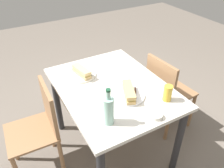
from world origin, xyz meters
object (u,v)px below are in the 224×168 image
Objects in this scene: plate_near at (129,96)px; chair_far at (166,90)px; baguette_sandwich_far at (81,71)px; olive_bowl at (156,116)px; knife_far at (86,72)px; plate_far at (82,75)px; baguette_sandwich_near at (129,92)px; chair_near at (40,126)px; knife_near at (136,93)px; dining_table at (112,97)px; beer_glass at (168,93)px; water_bottle at (108,110)px.

chair_far is at bearing 107.71° from plate_near.
olive_bowl is (0.76, 0.24, -0.03)m from baguette_sandwich_far.
baguette_sandwich_far is at bearing -109.41° from chair_far.
plate_far is at bearing -68.43° from knife_far.
baguette_sandwich_near is 0.50m from baguette_sandwich_far.
chair_near is 0.61m from knife_far.
knife_near is 0.54m from knife_far.
baguette_sandwich_far is at bearing -149.38° from dining_table.
olive_bowl is (0.49, 0.08, 0.13)m from dining_table.
dining_table is at bearing -143.29° from beer_glass.
dining_table is at bearing 30.62° from baguette_sandwich_far.
dining_table is 0.36m from baguette_sandwich_far.
chair_near is 6.58× the size of beer_glass.
plate_far is at bearing -151.26° from knife_near.
beer_glass is (0.66, 0.38, 0.05)m from knife_far.
water_bottle is (0.17, -0.28, 0.10)m from plate_near.
chair_far is 3.06× the size of water_bottle.
knife_far reaches higher than dining_table.
chair_near is at bearing -118.67° from beer_glass.
beer_glass is (0.18, 0.23, 0.02)m from baguette_sandwich_near.
water_bottle reaches higher than dining_table.
plate_near is 1.92× the size of beer_glass.
knife_near is (0.33, 0.72, 0.29)m from chair_near.
baguette_sandwich_near is at bearing -127.44° from beer_glass.
knife_near and knife_far have the same top height.
knife_near is 0.28m from olive_bowl.
olive_bowl is (0.12, -0.19, -0.05)m from beer_glass.
olive_bowl reaches higher than knife_far.
plate_far is 1.92× the size of beer_glass.
baguette_sandwich_near is 0.30m from olive_bowl.
chair_far reaches higher than knife_near.
knife_near is 1.83× the size of olive_bowl.
baguette_sandwich_near is (0.31, 0.67, 0.32)m from chair_near.
chair_far is 1.25m from chair_near.
water_bottle is (0.64, -0.07, 0.10)m from plate_far.
baguette_sandwich_near is 1.42× the size of knife_far.
water_bottle is (0.36, -0.86, 0.38)m from chair_far.
knife_near reaches higher than plate_far.
chair_far reaches higher than plate_near.
baguette_sandwich_near is 2.91× the size of olive_bowl.
knife_near is 0.54m from plate_far.
knife_near is (0.01, 0.06, -0.03)m from baguette_sandwich_near.
plate_far is (-0.27, -0.16, 0.12)m from dining_table.
water_bottle is at bearing -90.51° from beer_glass.
water_bottle is 0.35m from olive_bowl.
knife_near is 1.21× the size of beer_glass.
olive_bowl is at bearing -3.53° from knife_near.
knife_far is (-0.17, 0.52, 0.29)m from chair_near.
knife_near is at bearing 28.74° from plate_far.
knife_far is (-0.02, 0.05, -0.03)m from baguette_sandwich_far.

